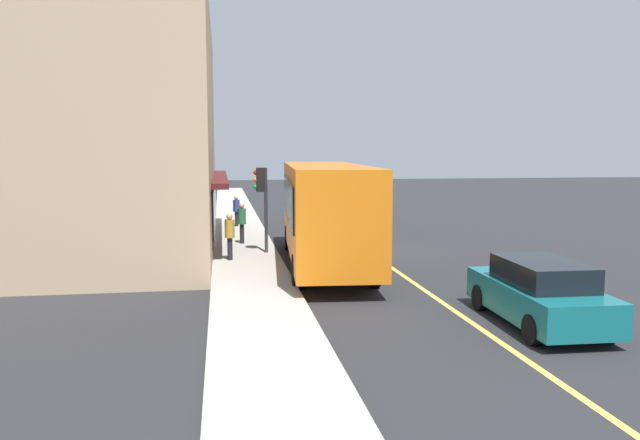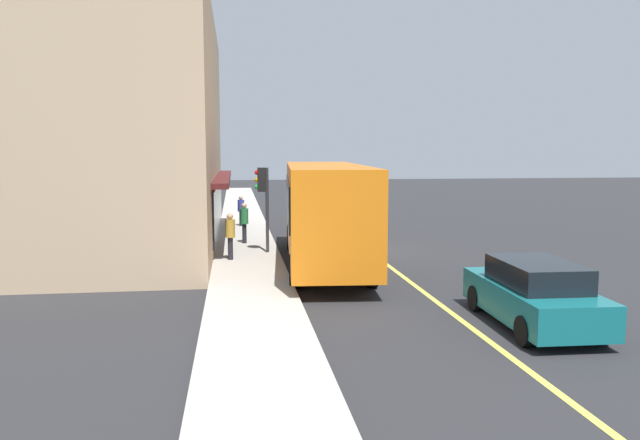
{
  "view_description": "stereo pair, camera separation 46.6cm",
  "coord_description": "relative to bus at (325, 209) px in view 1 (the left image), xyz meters",
  "views": [
    {
      "loc": [
        -23.9,
        5.72,
        4.0
      ],
      "look_at": [
        -2.89,
        2.36,
        1.6
      ],
      "focal_mm": 34.85,
      "sensor_mm": 36.0,
      "label": 1
    },
    {
      "loc": [
        -23.97,
        5.26,
        4.0
      ],
      "look_at": [
        -2.89,
        2.36,
        1.6
      ],
      "focal_mm": 34.85,
      "sensor_mm": 36.0,
      "label": 2
    }
  ],
  "objects": [
    {
      "name": "pedestrian_waiting",
      "position": [
        4.62,
        2.7,
        -0.83
      ],
      "size": [
        0.34,
        0.34,
        1.68
      ],
      "color": "black",
      "rests_on": "sidewalk"
    },
    {
      "name": "pedestrian_by_curb",
      "position": [
        10.57,
        2.77,
        -0.92
      ],
      "size": [
        0.34,
        0.34,
        1.54
      ],
      "color": "black",
      "rests_on": "sidewalk"
    },
    {
      "name": "storefront_building",
      "position": [
        6.3,
        9.43,
        2.86
      ],
      "size": [
        19.04,
        11.75,
        9.71
      ],
      "color": "tan",
      "rests_on": "ground"
    },
    {
      "name": "traffic_light",
      "position": [
        2.19,
        2.03,
        0.55
      ],
      "size": [
        0.3,
        0.52,
        3.2
      ],
      "color": "#2D2D33",
      "rests_on": "sidewalk"
    },
    {
      "name": "sidewalk",
      "position": [
        2.85,
        2.65,
        -1.91
      ],
      "size": [
        80.0,
        2.44,
        0.15
      ],
      "primitive_type": "cube",
      "color": "#B2ADA3",
      "rests_on": "ground"
    },
    {
      "name": "ground",
      "position": [
        2.85,
        -2.19,
        -1.99
      ],
      "size": [
        120.0,
        120.0,
        0.0
      ],
      "primitive_type": "plane",
      "color": "#28282B"
    },
    {
      "name": "pedestrian_mid_block",
      "position": [
        0.76,
        3.26,
        -0.85
      ],
      "size": [
        0.34,
        0.34,
        1.65
      ],
      "color": "black",
      "rests_on": "sidewalk"
    },
    {
      "name": "car_teal",
      "position": [
        -8.1,
        -3.63,
        -1.24
      ],
      "size": [
        4.35,
        1.96,
        1.52
      ],
      "color": "#14666B",
      "rests_on": "ground"
    },
    {
      "name": "bus",
      "position": [
        0.0,
        0.0,
        0.0
      ],
      "size": [
        11.28,
        3.32,
        3.5
      ],
      "color": "orange",
      "rests_on": "ground"
    },
    {
      "name": "lane_centre_stripe",
      "position": [
        2.85,
        -2.19,
        -1.98
      ],
      "size": [
        36.0,
        0.16,
        0.01
      ],
      "primitive_type": "cube",
      "color": "#D8D14C",
      "rests_on": "ground"
    }
  ]
}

